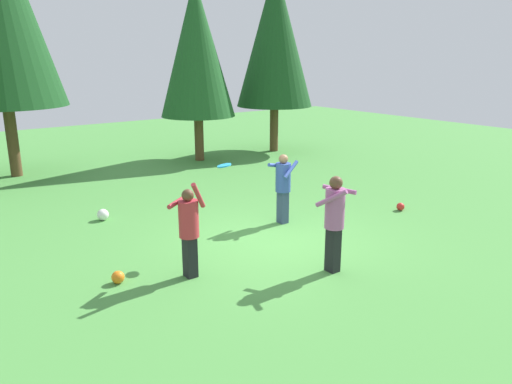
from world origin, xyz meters
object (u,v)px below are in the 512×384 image
person_bystander (335,216)px  ball_orange (118,277)px  ball_white (103,215)px  frisbee (224,166)px  tree_right (196,49)px  person_thrower (189,226)px  ball_red (400,207)px  person_catcher (283,183)px  tree_far_right (275,37)px

person_bystander → ball_orange: size_ratio=7.96×
ball_orange → ball_white: bearing=74.1°
ball_white → ball_orange: 3.51m
frisbee → tree_right: tree_right is taller
person_thrower → ball_orange: 1.46m
ball_red → person_catcher: bearing=160.7°
ball_orange → tree_right: size_ratio=0.03×
ball_orange → frisbee: bearing=5.2°
person_thrower → person_bystander: (2.13, -1.30, 0.10)m
ball_red → ball_orange: bearing=177.9°
person_bystander → ball_orange: (-3.24, 1.79, -0.92)m
person_catcher → ball_orange: 4.34m
person_catcher → tree_far_right: (5.33, 7.02, 3.41)m
tree_right → tree_far_right: size_ratio=0.90×
ball_red → ball_white: 7.14m
ball_white → tree_far_right: tree_far_right is taller
frisbee → ball_red: 5.11m
ball_red → ball_white: ball_white is taller
person_thrower → person_catcher: 3.33m
person_thrower → frisbee: same height
person_bystander → ball_red: (3.88, 1.53, -0.93)m
person_bystander → frisbee: bearing=-0.0°
person_thrower → ball_orange: person_thrower is taller
person_thrower → ball_red: bearing=-28.4°
tree_right → ball_orange: bearing=-128.0°
ball_orange → person_catcher: bearing=10.3°
person_thrower → tree_far_right: size_ratio=0.25×
person_catcher → ball_red: 3.20m
person_bystander → ball_orange: 3.81m
person_thrower → tree_right: size_ratio=0.28×
tree_right → ball_red: bearing=-83.8°
tree_right → tree_far_right: (3.30, -0.19, 0.44)m
frisbee → tree_far_right: bearing=46.3°
person_catcher → person_bystander: (-0.96, -2.55, 0.09)m
person_thrower → tree_right: 10.32m
person_catcher → frisbee: (-1.91, -0.56, 0.75)m
person_thrower → person_catcher: (3.09, 1.25, 0.01)m
person_thrower → tree_right: (5.11, 8.46, 2.97)m
person_bystander → frisbee: (-0.95, 1.99, 0.66)m
ball_white → ball_red: bearing=-30.6°
person_catcher → person_bystander: bearing=53.1°
person_catcher → tree_right: size_ratio=0.25×
person_bystander → tree_far_right: tree_far_right is taller
ball_red → ball_orange: ball_orange is taller
frisbee → ball_orange: 2.78m
person_catcher → person_thrower: bearing=5.8°
tree_far_right → person_thrower: bearing=-135.5°
ball_white → person_bystander: bearing=-66.3°
frisbee → tree_far_right: 10.81m
person_bystander → person_thrower: bearing=33.0°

